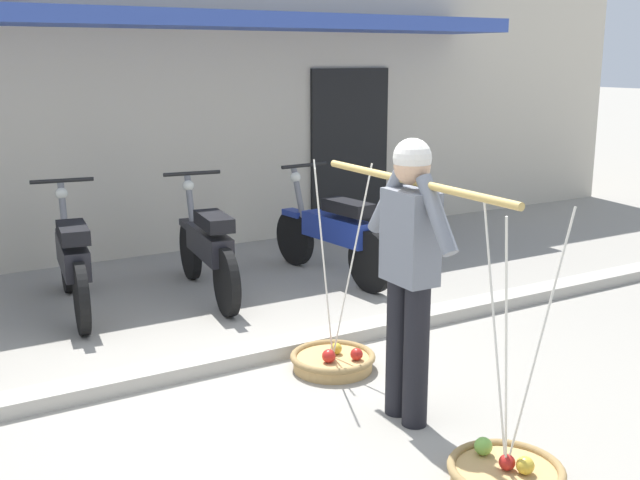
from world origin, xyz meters
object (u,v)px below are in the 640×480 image
fruit_vendor (409,262)px  fruit_basket_left_side (333,359)px  fruit_basket_right_side (506,472)px  motorcycle_second_in_row (72,261)px  motorcycle_third_in_row (208,248)px  motorcycle_end_of_row (333,233)px

fruit_vendor → fruit_basket_left_side: size_ratio=1.21×
fruit_basket_right_side → motorcycle_second_in_row: bearing=106.3°
fruit_basket_left_side → motorcycle_second_in_row: 2.56m
fruit_vendor → fruit_basket_right_side: size_ratio=1.21×
fruit_basket_left_side → motorcycle_third_in_row: bearing=91.7°
fruit_basket_left_side → motorcycle_end_of_row: bearing=58.1°
fruit_basket_left_side → motorcycle_end_of_row: fruit_basket_left_side is taller
fruit_vendor → fruit_basket_right_side: 1.26m
fruit_basket_left_side → motorcycle_second_in_row: fruit_basket_left_side is taller
motorcycle_third_in_row → fruit_basket_right_side: bearing=-89.9°
motorcycle_second_in_row → fruit_basket_right_side: bearing=-73.7°
motorcycle_end_of_row → motorcycle_second_in_row: bearing=174.3°
motorcycle_second_in_row → motorcycle_third_in_row: (1.16, -0.18, 0.00)m
fruit_vendor → motorcycle_third_in_row: size_ratio=0.97×
fruit_vendor → fruit_basket_right_side: fruit_vendor is taller
fruit_basket_right_side → motorcycle_second_in_row: fruit_basket_right_side is taller
fruit_vendor → fruit_basket_right_side: bearing=-91.9°
motorcycle_second_in_row → motorcycle_third_in_row: bearing=-8.7°
fruit_basket_left_side → fruit_vendor: bearing=-92.0°
fruit_basket_right_side → fruit_vendor: bearing=88.1°
fruit_vendor → motorcycle_second_in_row: size_ratio=0.97×
fruit_basket_right_side → motorcycle_second_in_row: 4.15m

